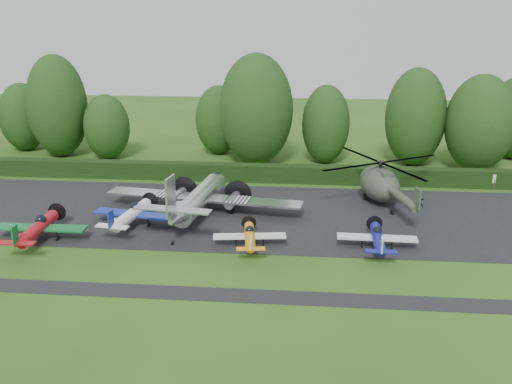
# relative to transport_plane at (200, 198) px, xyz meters

# --- Properties ---
(ground) EXTENTS (160.00, 160.00, 0.00)m
(ground) POSITION_rel_transport_plane_xyz_m (0.31, -9.50, -1.77)
(ground) COLOR #284E16
(ground) RESTS_ON ground
(apron) EXTENTS (70.00, 18.00, 0.01)m
(apron) POSITION_rel_transport_plane_xyz_m (0.31, 0.50, -1.77)
(apron) COLOR black
(apron) RESTS_ON ground
(taxiway_verge) EXTENTS (70.00, 2.00, 0.00)m
(taxiway_verge) POSITION_rel_transport_plane_xyz_m (0.31, -15.50, -1.77)
(taxiway_verge) COLOR black
(taxiway_verge) RESTS_ON ground
(hedgerow) EXTENTS (90.00, 1.60, 2.00)m
(hedgerow) POSITION_rel_transport_plane_xyz_m (0.31, 11.50, -1.77)
(hedgerow) COLOR black
(hedgerow) RESTS_ON ground
(transport_plane) EXTENTS (19.81, 15.19, 6.35)m
(transport_plane) POSITION_rel_transport_plane_xyz_m (0.00, 0.00, 0.00)
(transport_plane) COLOR silver
(transport_plane) RESTS_ON ground
(light_plane_red) EXTENTS (8.01, 8.42, 3.08)m
(light_plane_red) POSITION_rel_transport_plane_xyz_m (-12.87, -7.45, -0.49)
(light_plane_red) COLOR #AD101B
(light_plane_red) RESTS_ON ground
(light_plane_white) EXTENTS (7.88, 8.28, 3.03)m
(light_plane_white) POSITION_rel_transport_plane_xyz_m (-5.73, -3.43, -0.51)
(light_plane_white) COLOR white
(light_plane_white) RESTS_ON ground
(light_plane_orange) EXTENTS (6.24, 6.56, 2.40)m
(light_plane_orange) POSITION_rel_transport_plane_xyz_m (5.58, -7.06, -0.77)
(light_plane_orange) COLOR orange
(light_plane_orange) RESTS_ON ground
(light_plane_blue) EXTENTS (6.72, 7.07, 2.58)m
(light_plane_blue) POSITION_rel_transport_plane_xyz_m (16.35, -6.64, -0.69)
(light_plane_blue) COLOR navy
(light_plane_blue) RESTS_ON ground
(helicopter) EXTENTS (13.76, 16.12, 4.43)m
(helicopter) POSITION_rel_transport_plane_xyz_m (17.83, 5.26, 0.61)
(helicopter) COLOR #364132
(helicopter) RESTS_ON ground
(sign_board) EXTENTS (3.13, 0.12, 1.76)m
(sign_board) POSITION_rel_transport_plane_xyz_m (29.68, 11.00, -0.58)
(sign_board) COLOR #3F3326
(sign_board) RESTS_ON ground
(tree_0) EXTENTS (6.05, 6.05, 10.04)m
(tree_0) POSITION_rel_transport_plane_xyz_m (12.63, 20.28, 3.24)
(tree_0) COLOR black
(tree_0) RESTS_ON ground
(tree_2) EXTENTS (6.48, 6.48, 9.35)m
(tree_2) POSITION_rel_transport_plane_xyz_m (-28.81, 23.25, 2.89)
(tree_2) COLOR black
(tree_2) RESTS_ON ground
(tree_3) EXTENTS (5.96, 5.96, 8.50)m
(tree_3) POSITION_rel_transport_plane_xyz_m (-15.86, 19.85, 2.47)
(tree_3) COLOR black
(tree_3) RESTS_ON ground
(tree_5) EXTENTS (8.19, 8.19, 11.81)m
(tree_5) POSITION_rel_transport_plane_xyz_m (31.01, 18.22, 4.13)
(tree_5) COLOR black
(tree_5) RESTS_ON ground
(tree_6) EXTENTS (9.22, 9.22, 14.01)m
(tree_6) POSITION_rel_transport_plane_xyz_m (3.88, 18.82, 5.23)
(tree_6) COLOR black
(tree_6) RESTS_ON ground
(tree_7) EXTENTS (6.29, 6.29, 9.31)m
(tree_7) POSITION_rel_transport_plane_xyz_m (-1.58, 23.60, 2.87)
(tree_7) COLOR black
(tree_7) RESTS_ON ground
(tree_8) EXTENTS (7.50, 7.50, 12.29)m
(tree_8) POSITION_rel_transport_plane_xyz_m (23.71, 20.25, 4.36)
(tree_8) COLOR black
(tree_8) RESTS_ON ground
(tree_9) EXTENTS (7.83, 7.83, 13.47)m
(tree_9) POSITION_rel_transport_plane_xyz_m (-22.58, 20.60, 4.95)
(tree_9) COLOR black
(tree_9) RESTS_ON ground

